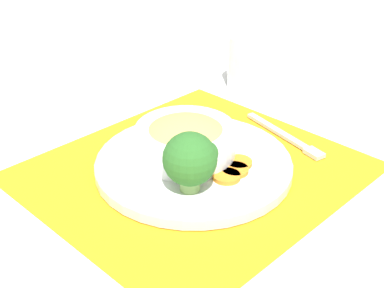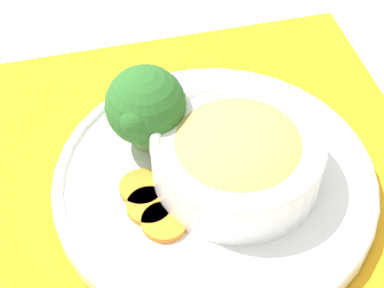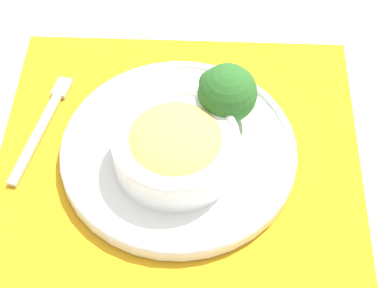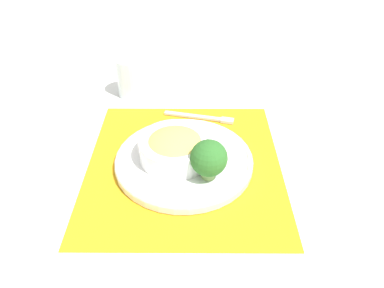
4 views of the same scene
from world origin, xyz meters
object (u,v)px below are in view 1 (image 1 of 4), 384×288
broccoli_floret (190,159)px  bowl (183,139)px  fork (290,139)px  water_glass (247,65)px

broccoli_floret → bowl: bearing=-122.2°
fork → bowl: bearing=-8.7°
water_glass → fork: size_ratio=0.60×
broccoli_floret → fork: size_ratio=0.48×
fork → water_glass: bearing=-109.8°
bowl → broccoli_floret: broccoli_floret is taller
bowl → fork: bearing=164.8°
bowl → broccoli_floret: (0.05, 0.08, 0.02)m
bowl → fork: 0.20m
bowl → water_glass: water_glass is taller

